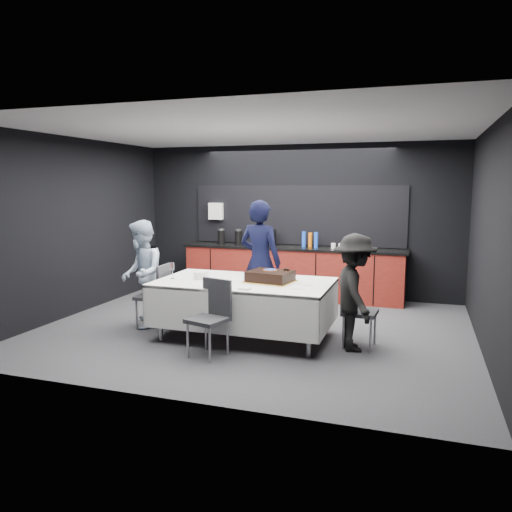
% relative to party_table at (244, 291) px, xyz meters
% --- Properties ---
extents(ground, '(6.00, 6.00, 0.00)m').
position_rel_party_table_xyz_m(ground, '(0.00, 0.40, -0.64)').
color(ground, '#3C3C40').
rests_on(ground, ground).
extents(room_shell, '(6.04, 5.04, 2.82)m').
position_rel_party_table_xyz_m(room_shell, '(0.00, 0.40, 1.22)').
color(room_shell, white).
rests_on(room_shell, ground).
extents(kitchenette, '(4.10, 0.64, 2.05)m').
position_rel_party_table_xyz_m(kitchenette, '(-0.02, 2.62, -0.10)').
color(kitchenette, '#62150F').
rests_on(kitchenette, ground).
extents(party_table, '(2.32, 1.32, 0.78)m').
position_rel_party_table_xyz_m(party_table, '(0.00, 0.00, 0.00)').
color(party_table, '#99999E').
rests_on(party_table, ground).
extents(cake_assembly, '(0.66, 0.57, 0.18)m').
position_rel_party_table_xyz_m(cake_assembly, '(0.35, 0.05, 0.21)').
color(cake_assembly, gold).
rests_on(cake_assembly, party_table).
extents(plate_stack, '(0.21, 0.21, 0.10)m').
position_rel_party_table_xyz_m(plate_stack, '(-0.62, -0.04, 0.19)').
color(plate_stack, white).
rests_on(plate_stack, party_table).
extents(loose_plate_near, '(0.19, 0.19, 0.01)m').
position_rel_party_table_xyz_m(loose_plate_near, '(-0.31, -0.43, 0.14)').
color(loose_plate_near, white).
rests_on(loose_plate_near, party_table).
extents(loose_plate_right_a, '(0.21, 0.21, 0.01)m').
position_rel_party_table_xyz_m(loose_plate_right_a, '(0.83, 0.04, 0.14)').
color(loose_plate_right_a, white).
rests_on(loose_plate_right_a, party_table).
extents(loose_plate_right_b, '(0.21, 0.21, 0.01)m').
position_rel_party_table_xyz_m(loose_plate_right_b, '(0.79, -0.23, 0.14)').
color(loose_plate_right_b, white).
rests_on(loose_plate_right_b, party_table).
extents(loose_plate_far, '(0.21, 0.21, 0.01)m').
position_rel_party_table_xyz_m(loose_plate_far, '(0.02, 0.31, 0.14)').
color(loose_plate_far, white).
rests_on(loose_plate_far, party_table).
extents(fork_pile, '(0.16, 0.12, 0.02)m').
position_rel_party_table_xyz_m(fork_pile, '(0.20, -0.53, 0.15)').
color(fork_pile, white).
rests_on(fork_pile, party_table).
extents(champagne_flute, '(0.06, 0.06, 0.22)m').
position_rel_party_table_xyz_m(champagne_flute, '(-0.98, -0.16, 0.30)').
color(champagne_flute, white).
rests_on(champagne_flute, party_table).
extents(chair_left, '(0.45, 0.45, 0.92)m').
position_rel_party_table_xyz_m(chair_left, '(-1.36, 0.06, -0.11)').
color(chair_left, '#29292D').
rests_on(chair_left, ground).
extents(chair_right, '(0.45, 0.45, 0.92)m').
position_rel_party_table_xyz_m(chair_right, '(1.45, 0.10, -0.11)').
color(chair_right, '#29292D').
rests_on(chair_right, ground).
extents(chair_near, '(0.52, 0.52, 0.92)m').
position_rel_party_table_xyz_m(chair_near, '(-0.14, -0.78, -0.11)').
color(chair_near, '#29292D').
rests_on(chair_near, ground).
extents(person_center, '(0.75, 0.57, 1.84)m').
position_rel_party_table_xyz_m(person_center, '(-0.04, 0.82, 0.28)').
color(person_center, black).
rests_on(person_center, ground).
extents(person_left, '(0.88, 0.95, 1.56)m').
position_rel_party_table_xyz_m(person_left, '(-1.59, 0.03, 0.14)').
color(person_left, '#A8BBD3').
rests_on(person_left, ground).
extents(person_right, '(0.86, 1.08, 1.46)m').
position_rel_party_table_xyz_m(person_right, '(1.47, -0.04, 0.09)').
color(person_right, black).
rests_on(person_right, ground).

